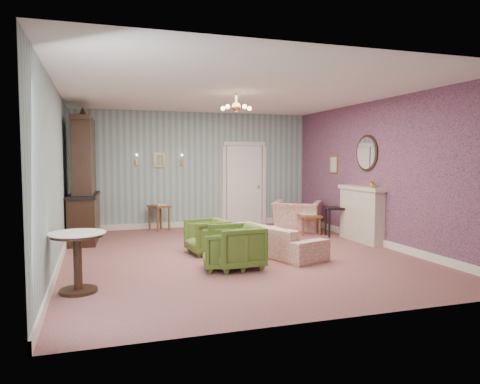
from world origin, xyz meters
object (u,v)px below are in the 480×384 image
object	(u,v)px
fireplace	(361,214)
coffee_table	(307,223)
olive_chair_a	(237,244)
side_table_black	(335,222)
wingback_chair	(297,211)
dresser	(83,176)
pedestal_table	(78,262)
olive_chair_c	(207,235)
sofa_chintz	(277,235)
olive_chair_b	(224,248)

from	to	relation	value
fireplace	coffee_table	world-z (taller)	fireplace
olive_chair_a	side_table_black	distance (m)	3.63
olive_chair_a	wingback_chair	distance (m)	4.06
fireplace	dresser	bearing A→B (deg)	161.74
dresser	pedestal_table	xyz separation A→B (m)	(0.00, -3.82, -0.97)
olive_chair_c	wingback_chair	distance (m)	3.34
olive_chair_a	side_table_black	xyz separation A→B (m)	(2.96, 2.10, -0.05)
dresser	coffee_table	world-z (taller)	dresser
wingback_chair	dresser	world-z (taller)	dresser
fireplace	side_table_black	size ratio (longest dim) A/B	2.12
olive_chair_a	sofa_chintz	distance (m)	1.23
sofa_chintz	pedestal_table	distance (m)	3.58
olive_chair_a	wingback_chair	size ratio (longest dim) A/B	0.70
olive_chair_a	coffee_table	world-z (taller)	olive_chair_a
wingback_chair	fireplace	distance (m)	1.87
olive_chair_a	pedestal_table	size ratio (longest dim) A/B	0.96
olive_chair_c	dresser	world-z (taller)	dresser
sofa_chintz	fireplace	distance (m)	2.30
olive_chair_c	sofa_chintz	size ratio (longest dim) A/B	0.37
wingback_chair	olive_chair_c	bearing A→B (deg)	69.98
olive_chair_b	sofa_chintz	xyz separation A→B (m)	(1.19, 0.72, 0.04)
olive_chair_c	fireplace	world-z (taller)	fireplace
olive_chair_b	olive_chair_c	world-z (taller)	olive_chair_c
olive_chair_b	coffee_table	size ratio (longest dim) A/B	0.76
fireplace	pedestal_table	size ratio (longest dim) A/B	1.77
olive_chair_b	fireplace	size ratio (longest dim) A/B	0.48
olive_chair_c	dresser	distance (m)	3.11
wingback_chair	dresser	size ratio (longest dim) A/B	0.40
pedestal_table	coffee_table	bearing A→B (deg)	34.22
olive_chair_a	sofa_chintz	world-z (taller)	olive_chair_a
olive_chair_a	pedestal_table	bearing A→B (deg)	-78.29
wingback_chair	fireplace	world-z (taller)	fireplace
olive_chair_a	coffee_table	distance (m)	3.79
fireplace	side_table_black	distance (m)	0.76
olive_chair_b	coffee_table	bearing A→B (deg)	144.61
wingback_chair	pedestal_table	size ratio (longest dim) A/B	1.37
olive_chair_b	wingback_chair	world-z (taller)	wingback_chair
sofa_chintz	dresser	distance (m)	4.28
wingback_chair	coffee_table	size ratio (longest dim) A/B	1.24
coffee_table	side_table_black	xyz separation A→B (m)	(0.37, -0.66, 0.11)
olive_chair_b	wingback_chair	bearing A→B (deg)	149.11
olive_chair_a	fireplace	distance (m)	3.48
dresser	side_table_black	bearing A→B (deg)	-8.47
wingback_chair	sofa_chintz	bearing A→B (deg)	92.23
sofa_chintz	side_table_black	bearing A→B (deg)	-74.31
olive_chair_b	sofa_chintz	bearing A→B (deg)	131.06
fireplace	side_table_black	world-z (taller)	fireplace
olive_chair_a	pedestal_table	world-z (taller)	pedestal_table
dresser	pedestal_table	distance (m)	3.94
olive_chair_c	fireplace	distance (m)	3.37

